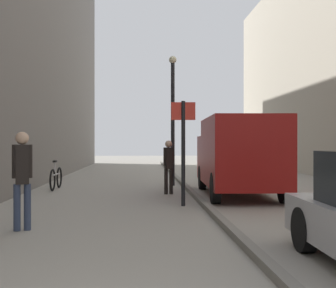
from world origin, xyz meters
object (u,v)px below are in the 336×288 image
object	(u,v)px
pedestrian_mid_block	(169,163)
bicycle_leaning	(56,178)
pedestrian_main_foreground	(22,173)
delivery_van	(238,154)
street_sign_post	(183,144)
lamp_post	(173,111)

from	to	relation	value
pedestrian_mid_block	bicycle_leaning	size ratio (longest dim) A/B	0.93
pedestrian_main_foreground	delivery_van	size ratio (longest dim) A/B	0.34
pedestrian_mid_block	street_sign_post	world-z (taller)	street_sign_post
pedestrian_main_foreground	bicycle_leaning	bearing A→B (deg)	-100.23
pedestrian_main_foreground	bicycle_leaning	distance (m)	6.94
pedestrian_main_foreground	pedestrian_mid_block	bearing A→B (deg)	-135.49
pedestrian_main_foreground	pedestrian_mid_block	world-z (taller)	pedestrian_main_foreground
pedestrian_mid_block	lamp_post	bearing A→B (deg)	68.71
delivery_van	street_sign_post	xyz separation A→B (m)	(-1.83, -1.97, 0.32)
pedestrian_main_foreground	delivery_van	xyz separation A→B (m)	(4.99, 4.79, 0.21)
delivery_van	lamp_post	world-z (taller)	lamp_post
street_sign_post	delivery_van	bearing A→B (deg)	-128.17
street_sign_post	lamp_post	bearing A→B (deg)	-86.49
delivery_van	bicycle_leaning	size ratio (longest dim) A/B	2.88
delivery_van	bicycle_leaning	bearing A→B (deg)	162.60
delivery_van	pedestrian_mid_block	bearing A→B (deg)	168.35
pedestrian_main_foreground	street_sign_post	xyz separation A→B (m)	(3.16, 2.82, 0.53)
pedestrian_mid_block	lamp_post	world-z (taller)	lamp_post
pedestrian_mid_block	street_sign_post	bearing A→B (deg)	-99.59
lamp_post	bicycle_leaning	distance (m)	4.78
pedestrian_main_foreground	delivery_van	distance (m)	6.92
lamp_post	bicycle_leaning	world-z (taller)	lamp_post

